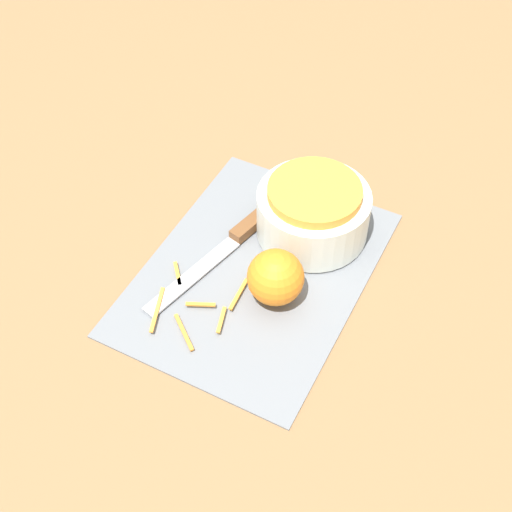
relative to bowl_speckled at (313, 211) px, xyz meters
The scene contains 6 objects.
ground_plane 0.12m from the bowl_speckled, 19.88° to the right, with size 4.00×4.00×0.00m, color olive.
cutting_board 0.12m from the bowl_speckled, 19.88° to the right, with size 0.39×0.29×0.01m.
bowl_speckled is the anchor object (origin of this frame).
knife 0.11m from the bowl_speckled, 57.61° to the right, with size 0.27×0.09×0.02m.
orange_left 0.13m from the bowl_speckled, ahead, with size 0.08×0.08×0.08m.
peel_pile 0.22m from the bowl_speckled, 22.21° to the right, with size 0.13×0.12×0.01m.
Camera 1 is at (0.56, 0.29, 0.76)m, focal length 50.00 mm.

